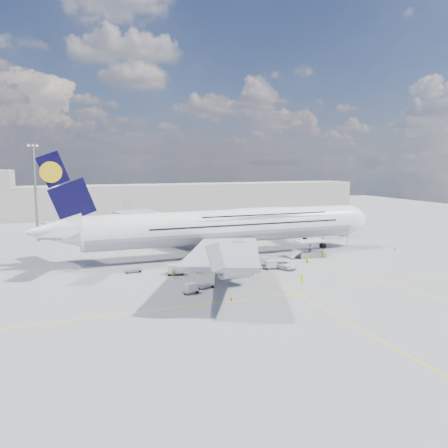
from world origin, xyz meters
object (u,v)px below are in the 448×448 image
object	(u,v)px
dolly_back	(133,271)
service_van	(284,265)
cargo_loader	(309,251)
crew_van	(307,258)
dolly_row_a	(191,288)
cone_wing_left_outer	(144,236)
dolly_row_c	(205,286)
crew_loader	(323,254)
dolly_row_b	(175,269)
crew_wing	(174,273)
airliner	(228,226)
cone_nose	(395,249)
cone_wing_right_outer	(232,299)
cone_tail	(80,268)
cone_wing_left_inner	(192,240)
crew_nose	(347,242)
catering_truck_outer	(130,233)
jet_bridge	(316,215)
baggage_tug	(202,267)
catering_truck_inner	(151,239)
cone_wing_right_inner	(202,272)
dolly_nose_near	(270,264)
dolly_nose_far	(263,261)
light_mast	(36,192)
crew_tug	(302,279)

from	to	relation	value
dolly_back	service_van	bearing A→B (deg)	-21.82
cargo_loader	service_van	world-z (taller)	cargo_loader
crew_van	dolly_row_a	bearing A→B (deg)	92.89
service_van	cone_wing_left_outer	bearing A→B (deg)	93.93
dolly_row_c	crew_loader	xyz separation A→B (m)	(31.54, 12.95, 0.58)
dolly_row_b	crew_loader	world-z (taller)	dolly_row_b
dolly_row_b	dolly_row_c	size ratio (longest dim) A/B	1.05
cargo_loader	crew_wing	xyz separation A→B (m)	(-32.60, -6.94, -0.30)
airliner	cone_nose	xyz separation A→B (m)	(39.74, -7.80, -6.60)
crew_van	cone_nose	xyz separation A→B (m)	(26.69, 4.14, -0.72)
cone_wing_right_outer	cone_tail	size ratio (longest dim) A/B	1.08
dolly_row_a	cone_tail	distance (m)	28.12
dolly_back	cone_wing_left_inner	xyz separation A→B (m)	(20.27, 28.48, -0.10)
cargo_loader	crew_nose	distance (m)	18.71
cone_tail	crew_loader	bearing A→B (deg)	-9.44
airliner	catering_truck_outer	world-z (taller)	airliner
dolly_row_c	crew_wing	size ratio (longest dim) A/B	1.67
catering_truck_outer	crew_van	world-z (taller)	catering_truck_outer
cone_tail	crew_van	bearing A→B (deg)	-14.36
dolly_row_c	crew_loader	size ratio (longest dim) A/B	1.75
jet_bridge	baggage_tug	size ratio (longest dim) A/B	5.47
cargo_loader	cone_wing_left_inner	xyz separation A→B (m)	(-18.46, 28.44, -1.01)
baggage_tug	catering_truck_inner	xyz separation A→B (m)	(-3.80, 29.25, 1.02)
crew_van	cone_wing_right_inner	world-z (taller)	crew_van
crew_van	cone_wing_left_outer	bearing A→B (deg)	11.56
catering_truck_inner	crew_van	world-z (taller)	catering_truck_inner
cargo_loader	cone_wing_right_inner	bearing A→B (deg)	-167.66
catering_truck_outer	cone_wing_left_outer	world-z (taller)	catering_truck_outer
crew_van	cone_wing_right_inner	size ratio (longest dim) A/B	3.18
dolly_row_c	dolly_nose_near	distance (m)	17.94
airliner	crew_van	xyz separation A→B (m)	(13.04, -11.94, -5.88)
dolly_nose_far	service_van	xyz separation A→B (m)	(2.55, -3.82, -0.13)
light_mast	crew_loader	bearing A→B (deg)	-36.60
crew_wing	service_van	bearing A→B (deg)	-89.01
catering_truck_inner	crew_loader	world-z (taller)	catering_truck_inner
dolly_nose_far	cone_wing_right_inner	size ratio (longest dim) A/B	4.41
airliner	cone_wing_left_inner	bearing A→B (deg)	95.11
crew_nose	jet_bridge	bearing A→B (deg)	70.99
airliner	cone_wing_right_outer	size ratio (longest dim) A/B	149.93
light_mast	crew_wing	distance (m)	56.05
airliner	catering_truck_inner	world-z (taller)	airliner
catering_truck_inner	crew_wing	xyz separation A→B (m)	(-2.41, -31.94, -0.94)
jet_bridge	light_mast	size ratio (longest dim) A/B	0.74
service_van	crew_tug	xyz separation A→B (m)	(-2.52, -11.28, 0.19)
baggage_tug	crew_wing	distance (m)	6.77
baggage_tug	cone_wing_left_outer	xyz separation A→B (m)	(-3.23, 42.47, -0.57)
catering_truck_outer	cone_wing_left_inner	distance (m)	17.22
crew_nose	cone_wing_left_inner	distance (m)	40.15
dolly_row_a	crew_van	distance (m)	31.21
jet_bridge	crew_wing	xyz separation A→B (m)	(-45.59, -24.98, -5.91)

